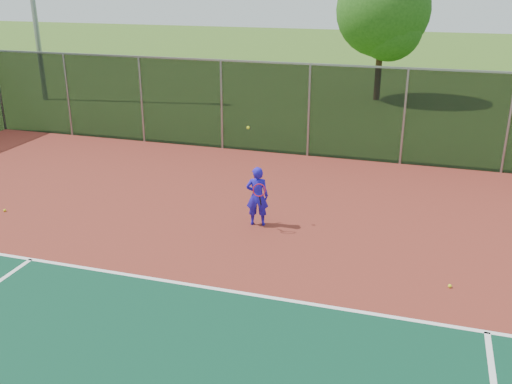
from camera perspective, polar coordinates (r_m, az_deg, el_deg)
court_apron at (r=9.66m, az=10.28°, el=-14.99°), size 30.00×20.00×0.02m
fence_back at (r=18.32m, az=14.60°, el=7.37°), size 30.00×0.06×3.03m
tennis_player at (r=13.44m, az=0.13°, el=-0.40°), size 0.60×0.64×2.38m
practice_ball_0 at (r=11.66m, az=18.82°, el=-8.89°), size 0.07×0.07×0.07m
practice_ball_1 at (r=15.77m, az=-23.83°, el=-1.69°), size 0.07×0.07×0.07m
tree_back_left at (r=27.92m, az=12.74°, el=16.95°), size 4.31×4.31×6.33m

